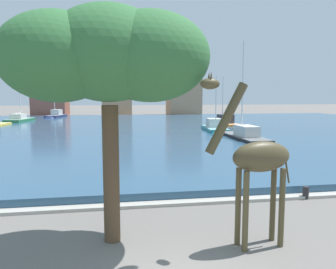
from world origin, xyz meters
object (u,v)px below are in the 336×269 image
sailboat_navy (55,116)px  sailboat_orange (223,123)px  shade_tree (108,57)px  giraffe_statue (257,160)px  sailboat_black (242,136)px  mooring_bollard (306,193)px  sailboat_teal (215,129)px  sailboat_green (21,120)px

sailboat_navy → sailboat_orange: sailboat_navy is taller
sailboat_orange → shade_tree: size_ratio=1.06×
giraffe_statue → shade_tree: shade_tree is taller
sailboat_black → sailboat_navy: size_ratio=0.93×
sailboat_navy → mooring_bollard: size_ratio=19.17×
sailboat_teal → giraffe_statue: bearing=-105.3°
sailboat_black → mooring_bollard: size_ratio=17.80×
sailboat_green → sailboat_black: bearing=-44.2°
shade_tree → mooring_bollard: bearing=19.4°
sailboat_orange → sailboat_teal: sailboat_orange is taller
sailboat_green → mooring_bollard: bearing=-62.1°
mooring_bollard → shade_tree: bearing=-160.6°
sailboat_black → sailboat_orange: size_ratio=1.29×
giraffe_statue → mooring_bollard: 5.70m
sailboat_navy → mooring_bollard: sailboat_navy is taller
sailboat_black → sailboat_navy: 39.24m
shade_tree → mooring_bollard: size_ratio=13.06×
sailboat_black → giraffe_statue: bearing=-111.0°
giraffe_statue → sailboat_teal: sailboat_teal is taller
sailboat_green → sailboat_navy: 9.11m
sailboat_teal → sailboat_green: bearing=143.6°
shade_tree → mooring_bollard: 9.52m
sailboat_green → shade_tree: (13.62, -43.05, 4.61)m
giraffe_statue → sailboat_navy: size_ratio=0.49×
sailboat_black → sailboat_orange: sailboat_black is taller
sailboat_black → sailboat_teal: size_ratio=1.22×
sailboat_teal → shade_tree: (-10.95, -24.96, 4.60)m
sailboat_navy → shade_tree: (10.15, -51.46, 4.54)m
sailboat_green → sailboat_navy: sailboat_navy is taller
sailboat_navy → sailboat_orange: 30.95m
giraffe_statue → sailboat_black: 21.09m
giraffe_statue → sailboat_teal: bearing=74.7°
sailboat_black → sailboat_teal: bearing=94.1°
sailboat_teal → sailboat_navy: bearing=128.5°
sailboat_navy → mooring_bollard: (17.85, -48.75, -0.36)m
giraffe_statue → sailboat_green: 47.37m
sailboat_navy → shade_tree: sailboat_navy is taller
sailboat_green → shade_tree: sailboat_green is taller
sailboat_navy → sailboat_orange: bearing=-37.7°
sailboat_orange → shade_tree: sailboat_orange is taller
sailboat_orange → shade_tree: 35.86m
giraffe_statue → sailboat_teal: 26.90m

